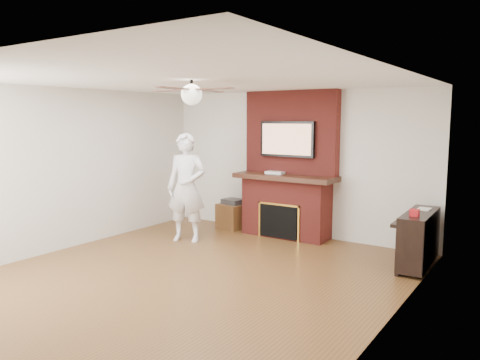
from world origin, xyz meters
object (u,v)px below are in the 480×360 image
Objects in this scene: person at (186,188)px; piano at (418,238)px; fireplace at (288,179)px; side_table at (233,215)px.

person is 3.64m from piano.
fireplace is at bearing 164.74° from piano.
side_table is (-1.10, -0.07, -0.74)m from fireplace.
person is at bearing -86.64° from side_table.
piano is (2.31, -0.55, -0.58)m from fireplace.
side_table is (0.12, 1.17, -0.65)m from person.
fireplace is 2.45m from piano.
piano is (3.41, -0.48, 0.16)m from side_table.
person reaches higher than piano.
person is 1.52× the size of piano.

